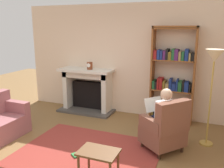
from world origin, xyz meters
The scene contains 11 objects.
ground centered at (0.00, 0.00, 0.00)m, with size 14.00×14.00×0.00m, color brown.
back_wall centered at (0.00, 2.55, 1.35)m, with size 5.60×0.10×2.70m, color beige.
area_rug centered at (0.00, 0.30, 0.01)m, with size 2.40×1.80×0.01m, color maroon.
fireplace centered at (-1.02, 2.30, 0.59)m, with size 1.42×0.64×1.11m.
mantel_clock centered at (-0.89, 2.20, 1.21)m, with size 0.14×0.14×0.18m.
bookshelf centered at (1.11, 2.33, 1.03)m, with size 0.96×0.32×2.17m.
armchair_reading centered at (1.23, 0.86, 0.42)m, with size 0.89×0.89×0.97m.
seated_reader centered at (1.14, 0.94, 0.62)m, with size 0.59×0.57×1.14m.
side_table centered at (0.50, -0.31, 0.38)m, with size 0.56×0.39×0.45m.
scattered_books centered at (0.19, 0.29, 0.02)m, with size 0.75×0.48×0.03m.
floor_lamp centered at (1.92, 1.42, 1.51)m, with size 0.32×0.32×1.77m.
Camera 1 is at (1.80, -3.07, 2.14)m, focal length 38.43 mm.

